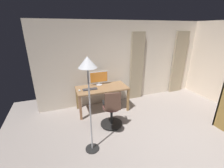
{
  "coord_description": "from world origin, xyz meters",
  "views": [
    {
      "loc": [
        2.1,
        1.74,
        2.36
      ],
      "look_at": [
        0.88,
        -1.57,
        1.03
      ],
      "focal_mm": 24.27,
      "sensor_mm": 36.0,
      "label": 1
    }
  ],
  "objects_px": {
    "computer_monitor": "(99,77)",
    "computer_mouse": "(79,90)",
    "computer_keyboard": "(90,89)",
    "desk": "(102,90)",
    "office_chair": "(112,110)",
    "floor_lamp": "(88,74)"
  },
  "relations": [
    {
      "from": "computer_monitor",
      "to": "computer_mouse",
      "type": "bearing_deg",
      "value": 23.5
    },
    {
      "from": "computer_keyboard",
      "to": "computer_mouse",
      "type": "height_order",
      "value": "computer_mouse"
    },
    {
      "from": "computer_monitor",
      "to": "desk",
      "type": "bearing_deg",
      "value": 94.63
    },
    {
      "from": "office_chair",
      "to": "computer_mouse",
      "type": "bearing_deg",
      "value": 138.31
    },
    {
      "from": "computer_keyboard",
      "to": "floor_lamp",
      "type": "bearing_deg",
      "value": 77.97
    },
    {
      "from": "office_chair",
      "to": "floor_lamp",
      "type": "height_order",
      "value": "floor_lamp"
    },
    {
      "from": "floor_lamp",
      "to": "desk",
      "type": "bearing_deg",
      "value": -114.33
    },
    {
      "from": "computer_keyboard",
      "to": "floor_lamp",
      "type": "height_order",
      "value": "floor_lamp"
    },
    {
      "from": "computer_mouse",
      "to": "computer_keyboard",
      "type": "bearing_deg",
      "value": 178.4
    },
    {
      "from": "computer_mouse",
      "to": "computer_monitor",
      "type": "bearing_deg",
      "value": -156.5
    },
    {
      "from": "office_chair",
      "to": "computer_keyboard",
      "type": "height_order",
      "value": "office_chair"
    },
    {
      "from": "computer_keyboard",
      "to": "floor_lamp",
      "type": "relative_size",
      "value": 0.21
    },
    {
      "from": "computer_keyboard",
      "to": "computer_mouse",
      "type": "bearing_deg",
      "value": -1.6
    },
    {
      "from": "computer_monitor",
      "to": "computer_mouse",
      "type": "relative_size",
      "value": 5.64
    },
    {
      "from": "office_chair",
      "to": "floor_lamp",
      "type": "bearing_deg",
      "value": -126.14
    },
    {
      "from": "office_chair",
      "to": "computer_monitor",
      "type": "height_order",
      "value": "computer_monitor"
    },
    {
      "from": "computer_keyboard",
      "to": "floor_lamp",
      "type": "xyz_separation_m",
      "value": [
        0.3,
        1.43,
        0.87
      ]
    },
    {
      "from": "desk",
      "to": "floor_lamp",
      "type": "xyz_separation_m",
      "value": [
        0.67,
        1.47,
        0.97
      ]
    },
    {
      "from": "office_chair",
      "to": "computer_mouse",
      "type": "xyz_separation_m",
      "value": [
        0.63,
        -0.85,
        0.29
      ]
    },
    {
      "from": "computer_keyboard",
      "to": "computer_monitor",
      "type": "bearing_deg",
      "value": -140.31
    },
    {
      "from": "office_chair",
      "to": "computer_keyboard",
      "type": "xyz_separation_m",
      "value": [
        0.34,
        -0.84,
        0.28
      ]
    },
    {
      "from": "computer_mouse",
      "to": "desk",
      "type": "bearing_deg",
      "value": -176.69
    }
  ]
}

